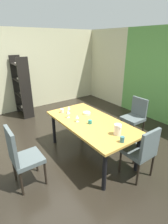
% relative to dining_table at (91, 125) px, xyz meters
% --- Properties ---
extents(ground_plane, '(5.95, 6.25, 0.02)m').
position_rel_dining_table_xyz_m(ground_plane, '(-0.46, -0.44, -0.69)').
color(ground_plane, black).
extents(back_panel_interior, '(1.87, 0.10, 2.55)m').
position_rel_dining_table_xyz_m(back_panel_interior, '(-2.50, 2.63, 0.60)').
color(back_panel_interior, beige).
rests_on(back_panel_interior, ground_plane).
extents(left_interior_panel, '(0.10, 6.25, 2.55)m').
position_rel_dining_table_xyz_m(left_interior_panel, '(-3.39, -0.44, 0.60)').
color(left_interior_panel, beige).
rests_on(left_interior_panel, ground_plane).
extents(dining_table, '(1.90, 0.97, 0.76)m').
position_rel_dining_table_xyz_m(dining_table, '(0.00, 0.00, 0.00)').
color(dining_table, '#BB8B3A').
rests_on(dining_table, ground_plane).
extents(chair_head_far, '(0.44, 0.45, 0.95)m').
position_rel_dining_table_xyz_m(chair_head_far, '(-0.02, 1.35, -0.14)').
color(chair_head_far, '#4B5656').
rests_on(chair_head_far, ground_plane).
extents(chair_right_far, '(0.44, 0.44, 0.94)m').
position_rel_dining_table_xyz_m(chair_right_far, '(0.98, 0.30, -0.14)').
color(chair_right_far, '#4B5656').
rests_on(chair_right_far, ground_plane).
extents(chair_head_near, '(0.44, 0.44, 1.05)m').
position_rel_dining_table_xyz_m(chair_head_near, '(0.03, -1.36, -0.10)').
color(chair_head_near, '#4B5656').
rests_on(chair_head_near, ground_plane).
extents(display_shelf, '(0.78, 0.31, 1.78)m').
position_rel_dining_table_xyz_m(display_shelf, '(-2.90, -0.40, 0.21)').
color(display_shelf, black).
rests_on(display_shelf, ground_plane).
extents(wine_glass_corner, '(0.06, 0.06, 0.17)m').
position_rel_dining_table_xyz_m(wine_glass_corner, '(-0.41, -0.26, 0.20)').
color(wine_glass_corner, silver).
rests_on(wine_glass_corner, dining_table).
extents(wine_glass_left, '(0.06, 0.06, 0.14)m').
position_rel_dining_table_xyz_m(wine_glass_left, '(-0.14, -0.22, 0.18)').
color(wine_glass_left, silver).
rests_on(wine_glass_left, dining_table).
extents(wine_glass_rear, '(0.06, 0.06, 0.16)m').
position_rel_dining_table_xyz_m(wine_glass_rear, '(-0.59, -0.13, 0.20)').
color(wine_glass_rear, silver).
rests_on(wine_glass_rear, dining_table).
extents(serving_bowl_center, '(0.15, 0.15, 0.05)m').
position_rel_dining_table_xyz_m(serving_bowl_center, '(-0.32, 0.14, 0.10)').
color(serving_bowl_center, '#EAF1CA').
rests_on(serving_bowl_center, dining_table).
extents(cup_south, '(0.07, 0.07, 0.07)m').
position_rel_dining_table_xyz_m(cup_south, '(0.07, -0.07, 0.12)').
color(cup_south, '#257871').
rests_on(cup_south, dining_table).
extents(cup_right, '(0.07, 0.07, 0.10)m').
position_rel_dining_table_xyz_m(cup_right, '(0.86, -0.06, 0.13)').
color(cup_right, '#376B6D').
rests_on(cup_right, dining_table).
extents(cup_front, '(0.07, 0.07, 0.08)m').
position_rel_dining_table_xyz_m(cup_front, '(-0.70, -0.24, 0.12)').
color(cup_front, beige).
rests_on(cup_front, dining_table).
extents(pitcher_west, '(0.14, 0.12, 0.19)m').
position_rel_dining_table_xyz_m(pitcher_west, '(0.65, 0.05, 0.17)').
color(pitcher_west, '#F1DCC8').
rests_on(pitcher_west, dining_table).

